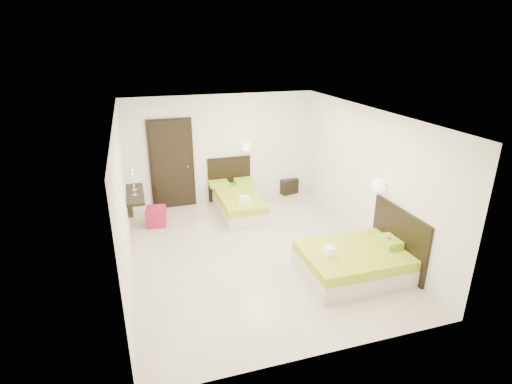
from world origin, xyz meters
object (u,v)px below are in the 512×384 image
object	(u,v)px
bed_single	(238,201)
nightstand	(287,185)
bed_double	(357,260)
ottoman	(156,216)

from	to	relation	value
bed_single	nightstand	world-z (taller)	bed_single
bed_double	ottoman	world-z (taller)	bed_double
bed_double	nightstand	distance (m)	3.98
bed_single	bed_double	xyz separation A→B (m)	(1.28, -3.15, -0.01)
bed_single	ottoman	xyz separation A→B (m)	(-1.86, -0.19, -0.07)
bed_double	ottoman	xyz separation A→B (m)	(-3.14, 2.96, -0.06)
bed_double	ottoman	bearing A→B (deg)	136.69
bed_single	bed_double	distance (m)	3.40
bed_double	ottoman	distance (m)	4.32
bed_single	ottoman	distance (m)	1.87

